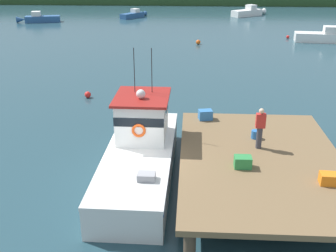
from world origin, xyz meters
The scene contains 15 objects.
ground_plane centered at (0.00, 0.00, 0.00)m, with size 200.00×200.00×0.00m, color #23424C.
dock centered at (4.80, 0.00, 1.07)m, with size 6.00×9.00×1.20m.
main_fishing_boat centered at (0.21, 0.94, 1.01)m, with size 2.65×9.82×4.80m.
crate_stack_near_edge centered at (2.82, 3.74, 1.42)m, with size 0.60×0.44×0.44m, color #3370B2.
crate_stack_mid_dock centered at (4.02, -0.75, 1.41)m, with size 0.60×0.44×0.41m, color #2D8442.
crate_single_by_cleat centered at (6.72, -1.73, 1.39)m, with size 0.60×0.44×0.38m, color orange.
bait_bucket centered at (4.80, 1.77, 1.37)m, with size 0.32×0.32×0.34m, color #2866B2.
deckhand_by_the_boat centered at (4.81, 0.87, 2.06)m, with size 0.36×0.22×1.63m.
moored_boat_far_left centered at (10.11, 46.56, 0.51)m, with size 5.33×4.50×1.49m.
moored_boat_outer_mooring centered at (-17.45, 39.06, 0.47)m, with size 5.47×2.35×1.37m.
moored_boat_far_right centered at (15.37, 28.14, 0.54)m, with size 6.25×2.12×1.57m.
moored_boat_off_the_point centered at (-5.92, 43.78, 0.40)m, with size 3.40×4.30×1.17m.
mooring_buoy_spare_mooring centered at (-4.16, 9.87, 0.19)m, with size 0.39×0.39×0.39m, color red.
mooring_buoy_channel_marker centered at (12.11, 29.87, 0.16)m, with size 0.32×0.32×0.32m, color red.
mooring_buoy_inshore centered at (2.76, 26.29, 0.22)m, with size 0.45×0.45×0.45m, color #EA5B19.
Camera 1 is at (2.13, -13.67, 8.18)m, focal length 43.83 mm.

